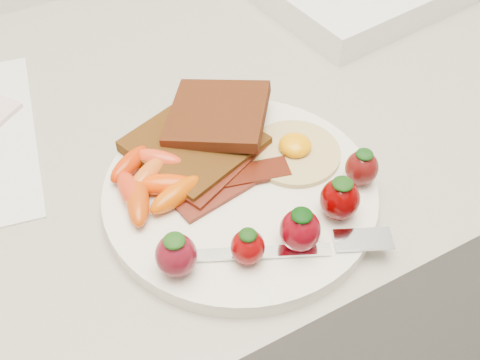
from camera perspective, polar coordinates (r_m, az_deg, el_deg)
counter at (r=1.05m, az=-3.10°, el=-11.98°), size 2.00×0.60×0.90m
plate at (r=0.60m, az=0.00°, el=-1.23°), size 0.27×0.27×0.02m
toast_lower at (r=0.62m, az=-4.34°, el=3.40°), size 0.14×0.14×0.01m
toast_upper at (r=0.63m, az=-2.14°, el=6.24°), size 0.14×0.14×0.02m
fried_egg at (r=0.62m, az=5.21°, el=2.78°), size 0.10×0.10×0.02m
bacon_strips at (r=0.59m, az=-1.03°, el=0.15°), size 0.13×0.07×0.01m
baby_carrots at (r=0.59m, az=-8.59°, el=-0.26°), size 0.09×0.10×0.02m
strawberries at (r=0.54m, az=4.53°, el=-3.65°), size 0.24×0.07×0.05m
fork at (r=0.54m, az=6.39°, el=-6.28°), size 0.18×0.09×0.00m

